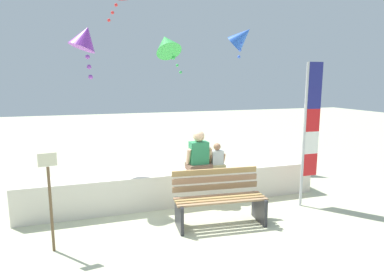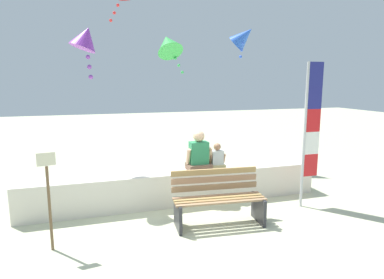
{
  "view_description": "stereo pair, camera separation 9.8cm",
  "coord_description": "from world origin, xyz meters",
  "px_view_note": "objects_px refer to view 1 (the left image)",
  "views": [
    {
      "loc": [
        -1.67,
        -4.88,
        2.35
      ],
      "look_at": [
        0.31,
        1.17,
        1.24
      ],
      "focal_mm": 31.37,
      "sensor_mm": 36.0,
      "label": 1
    },
    {
      "loc": [
        -1.58,
        -4.91,
        2.35
      ],
      "look_at": [
        0.31,
        1.17,
        1.24
      ],
      "focal_mm": 31.37,
      "sensor_mm": 36.0,
      "label": 2
    }
  ],
  "objects_px": {
    "person_adult": "(199,155)",
    "sign_post": "(50,195)",
    "flag_banner": "(309,127)",
    "person_child": "(217,159)",
    "kite_blue": "(242,37)",
    "park_bench": "(219,200)",
    "kite_green": "(167,44)",
    "kite_purple": "(85,38)"
  },
  "relations": [
    {
      "from": "person_adult",
      "to": "sign_post",
      "type": "xyz_separation_m",
      "value": [
        -2.59,
        -1.25,
        -0.11
      ]
    },
    {
      "from": "flag_banner",
      "to": "sign_post",
      "type": "height_order",
      "value": "flag_banner"
    },
    {
      "from": "person_child",
      "to": "kite_blue",
      "type": "height_order",
      "value": "kite_blue"
    },
    {
      "from": "park_bench",
      "to": "person_adult",
      "type": "xyz_separation_m",
      "value": [
        0.03,
        1.1,
        0.53
      ]
    },
    {
      "from": "sign_post",
      "to": "kite_green",
      "type": "bearing_deg",
      "value": 56.47
    },
    {
      "from": "flag_banner",
      "to": "kite_blue",
      "type": "distance_m",
      "value": 3.76
    },
    {
      "from": "person_adult",
      "to": "kite_green",
      "type": "bearing_deg",
      "value": 88.38
    },
    {
      "from": "flag_banner",
      "to": "sign_post",
      "type": "bearing_deg",
      "value": -174.84
    },
    {
      "from": "person_child",
      "to": "kite_green",
      "type": "bearing_deg",
      "value": 96.21
    },
    {
      "from": "park_bench",
      "to": "kite_blue",
      "type": "distance_m",
      "value": 5.07
    },
    {
      "from": "park_bench",
      "to": "kite_purple",
      "type": "relative_size",
      "value": 1.49
    },
    {
      "from": "kite_purple",
      "to": "sign_post",
      "type": "bearing_deg",
      "value": -106.97
    },
    {
      "from": "person_adult",
      "to": "flag_banner",
      "type": "height_order",
      "value": "flag_banner"
    },
    {
      "from": "person_adult",
      "to": "flag_banner",
      "type": "xyz_separation_m",
      "value": [
        1.87,
        -0.84,
        0.58
      ]
    },
    {
      "from": "person_child",
      "to": "kite_green",
      "type": "distance_m",
      "value": 3.73
    },
    {
      "from": "person_adult",
      "to": "person_child",
      "type": "relative_size",
      "value": 1.52
    },
    {
      "from": "kite_blue",
      "to": "kite_purple",
      "type": "distance_m",
      "value": 4.35
    },
    {
      "from": "kite_green",
      "to": "kite_blue",
      "type": "height_order",
      "value": "kite_blue"
    },
    {
      "from": "kite_blue",
      "to": "sign_post",
      "type": "distance_m",
      "value": 6.43
    },
    {
      "from": "kite_green",
      "to": "kite_purple",
      "type": "relative_size",
      "value": 1.13
    },
    {
      "from": "person_child",
      "to": "kite_blue",
      "type": "distance_m",
      "value": 3.91
    },
    {
      "from": "person_child",
      "to": "kite_blue",
      "type": "bearing_deg",
      "value": 54.97
    },
    {
      "from": "kite_blue",
      "to": "sign_post",
      "type": "bearing_deg",
      "value": -142.1
    },
    {
      "from": "person_child",
      "to": "sign_post",
      "type": "distance_m",
      "value": 3.22
    },
    {
      "from": "person_adult",
      "to": "kite_blue",
      "type": "distance_m",
      "value": 4.02
    },
    {
      "from": "person_child",
      "to": "kite_purple",
      "type": "height_order",
      "value": "kite_purple"
    },
    {
      "from": "park_bench",
      "to": "sign_post",
      "type": "distance_m",
      "value": 2.59
    },
    {
      "from": "kite_purple",
      "to": "kite_green",
      "type": "bearing_deg",
      "value": 44.96
    },
    {
      "from": "person_adult",
      "to": "sign_post",
      "type": "distance_m",
      "value": 2.87
    },
    {
      "from": "park_bench",
      "to": "person_adult",
      "type": "bearing_deg",
      "value": 88.41
    },
    {
      "from": "sign_post",
      "to": "person_child",
      "type": "bearing_deg",
      "value": 22.78
    },
    {
      "from": "park_bench",
      "to": "person_child",
      "type": "height_order",
      "value": "person_child"
    },
    {
      "from": "flag_banner",
      "to": "kite_purple",
      "type": "relative_size",
      "value": 2.59
    },
    {
      "from": "person_adult",
      "to": "flag_banner",
      "type": "bearing_deg",
      "value": -24.34
    },
    {
      "from": "kite_green",
      "to": "person_child",
      "type": "bearing_deg",
      "value": -83.79
    },
    {
      "from": "park_bench",
      "to": "kite_purple",
      "type": "xyz_separation_m",
      "value": [
        -1.96,
        1.82,
        2.72
      ]
    },
    {
      "from": "park_bench",
      "to": "person_child",
      "type": "xyz_separation_m",
      "value": [
        0.41,
        1.1,
        0.42
      ]
    },
    {
      "from": "person_adult",
      "to": "kite_green",
      "type": "distance_m",
      "value": 3.65
    },
    {
      "from": "flag_banner",
      "to": "kite_green",
      "type": "height_order",
      "value": "kite_green"
    },
    {
      "from": "person_child",
      "to": "kite_blue",
      "type": "xyz_separation_m",
      "value": [
        1.64,
        2.34,
        2.67
      ]
    },
    {
      "from": "park_bench",
      "to": "kite_blue",
      "type": "bearing_deg",
      "value": 59.21
    },
    {
      "from": "person_child",
      "to": "kite_purple",
      "type": "xyz_separation_m",
      "value": [
        -2.37,
        0.71,
        2.3
      ]
    }
  ]
}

